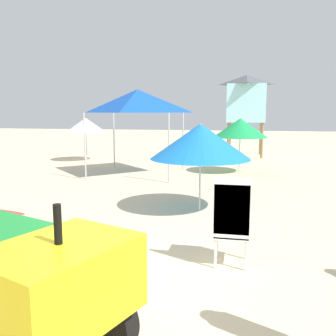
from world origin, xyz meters
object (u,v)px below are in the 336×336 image
at_px(stacked_plastic_chairs, 232,215).
at_px(beach_umbrella_mid, 86,125).
at_px(lifeguard_tower, 246,98).
at_px(beach_umbrella_left, 240,128).
at_px(beach_umbrella_far, 200,141).
at_px(popup_canopy, 137,101).

bearing_deg(stacked_plastic_chairs, beach_umbrella_mid, 123.04).
height_order(lifeguard_tower, beach_umbrella_left, lifeguard_tower).
xyz_separation_m(beach_umbrella_mid, beach_umbrella_far, (5.91, -7.38, -0.04)).
bearing_deg(lifeguard_tower, stacked_plastic_chairs, -90.94).
distance_m(stacked_plastic_chairs, popup_canopy, 8.28).
distance_m(stacked_plastic_chairs, lifeguard_tower, 13.75).
height_order(beach_umbrella_left, beach_umbrella_far, beach_umbrella_left).
bearing_deg(beach_umbrella_left, popup_canopy, -165.19).
bearing_deg(beach_umbrella_mid, beach_umbrella_far, -51.31).
bearing_deg(stacked_plastic_chairs, popup_canopy, 115.24).
distance_m(popup_canopy, lifeguard_tower, 7.28).
bearing_deg(beach_umbrella_left, beach_umbrella_mid, 162.97).
relative_size(stacked_plastic_chairs, popup_canopy, 0.44).
distance_m(popup_canopy, beach_umbrella_mid, 4.50).
bearing_deg(beach_umbrella_left, stacked_plastic_chairs, -90.15).
xyz_separation_m(popup_canopy, lifeguard_tower, (3.67, 6.27, 0.28)).
height_order(popup_canopy, beach_umbrella_mid, popup_canopy).
height_order(stacked_plastic_chairs, lifeguard_tower, lifeguard_tower).
distance_m(stacked_plastic_chairs, beach_umbrella_far, 3.11).
distance_m(popup_canopy, beach_umbrella_left, 3.71).
relative_size(stacked_plastic_chairs, beach_umbrella_far, 0.59).
relative_size(beach_umbrella_left, beach_umbrella_mid, 1.02).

